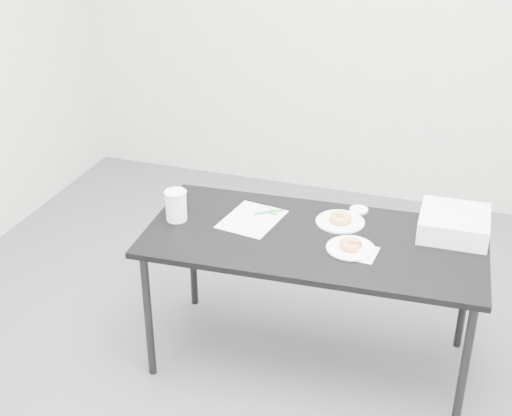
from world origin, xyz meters
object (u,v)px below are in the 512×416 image
(table, at_px, (314,247))
(donut_far, at_px, (340,218))
(coffee_cup, at_px, (176,205))
(bakery_box, at_px, (454,224))
(plate_near, at_px, (351,248))
(plate_far, at_px, (340,222))
(scorecard, at_px, (252,219))
(donut_near, at_px, (351,244))
(pen, at_px, (269,212))

(table, xyz_separation_m, donut_far, (0.08, 0.17, 0.08))
(table, xyz_separation_m, coffee_cup, (-0.65, -0.05, 0.13))
(donut_far, bearing_deg, coffee_cup, -163.57)
(coffee_cup, relative_size, bakery_box, 0.48)
(donut_far, distance_m, bakery_box, 0.51)
(plate_near, bearing_deg, plate_far, 112.99)
(scorecard, bearing_deg, donut_near, -5.18)
(table, height_order, donut_far, donut_far)
(plate_far, bearing_deg, scorecard, -165.38)
(table, height_order, donut_near, donut_near)
(scorecard, bearing_deg, pen, 64.97)
(plate_near, relative_size, plate_far, 0.94)
(scorecard, xyz_separation_m, plate_far, (0.40, 0.10, 0.00))
(donut_near, distance_m, plate_far, 0.24)
(coffee_cup, bearing_deg, plate_far, 16.43)
(donut_near, relative_size, bakery_box, 0.33)
(coffee_cup, bearing_deg, scorecard, 18.54)
(coffee_cup, bearing_deg, plate_near, -0.69)
(coffee_cup, xyz_separation_m, bakery_box, (1.23, 0.27, -0.02))
(donut_near, xyz_separation_m, coffee_cup, (-0.82, 0.01, 0.05))
(scorecard, bearing_deg, coffee_cup, -152.80)
(table, relative_size, scorecard, 5.11)
(plate_far, height_order, bakery_box, bakery_box)
(table, distance_m, plate_near, 0.19)
(table, bearing_deg, scorecard, 165.23)
(donut_near, height_order, bakery_box, bakery_box)
(plate_near, height_order, donut_far, donut_far)
(plate_near, height_order, plate_far, plate_near)
(scorecard, relative_size, plate_near, 1.43)
(donut_near, bearing_deg, coffee_cup, 179.31)
(plate_far, relative_size, donut_far, 2.13)
(donut_far, xyz_separation_m, coffee_cup, (-0.73, -0.21, 0.05))
(donut_far, bearing_deg, plate_far, 0.00)
(table, height_order, bakery_box, bakery_box)
(plate_far, bearing_deg, coffee_cup, -163.57)
(pen, distance_m, donut_near, 0.48)
(scorecard, bearing_deg, bakery_box, 18.84)
(coffee_cup, bearing_deg, donut_far, 16.43)
(pen, xyz_separation_m, plate_near, (0.44, -0.20, -0.00))
(coffee_cup, bearing_deg, table, 4.11)
(scorecard, distance_m, plate_far, 0.41)
(table, xyz_separation_m, pen, (-0.26, 0.15, 0.06))
(table, xyz_separation_m, bakery_box, (0.58, 0.23, 0.10))
(donut_near, bearing_deg, plate_near, -90.00)
(donut_far, bearing_deg, bakery_box, 6.57)
(pen, bearing_deg, table, -63.98)
(scorecard, distance_m, coffee_cup, 0.36)
(scorecard, xyz_separation_m, bakery_box, (0.90, 0.16, 0.05))
(pen, relative_size, donut_far, 1.33)
(bakery_box, bearing_deg, pen, -176.11)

